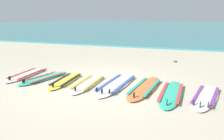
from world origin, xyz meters
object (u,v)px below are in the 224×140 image
(surfboard_4, at_px, (117,84))
(surfboard_0, at_px, (27,74))
(surfboard_5, at_px, (145,88))
(surfboard_7, at_px, (206,96))
(surfboard_3, at_px, (88,83))
(surfboard_1, at_px, (44,78))
(surfboard_6, at_px, (171,93))
(surfboard_2, at_px, (66,80))

(surfboard_4, bearing_deg, surfboard_0, 179.40)
(surfboard_5, xyz_separation_m, surfboard_7, (1.51, -0.19, 0.00))
(surfboard_3, height_order, surfboard_7, same)
(surfboard_1, distance_m, surfboard_7, 4.64)
(surfboard_0, height_order, surfboard_5, same)
(surfboard_0, height_order, surfboard_6, same)
(surfboard_3, distance_m, surfboard_5, 1.61)
(surfboard_0, distance_m, surfboard_3, 2.33)
(surfboard_0, xyz_separation_m, surfboard_6, (4.64, -0.34, -0.00))
(surfboard_2, xyz_separation_m, surfboard_6, (3.08, -0.14, -0.00))
(surfboard_0, distance_m, surfboard_1, 0.82)
(surfboard_0, height_order, surfboard_4, same)
(surfboard_6, relative_size, surfboard_7, 1.02)
(surfboard_1, height_order, surfboard_4, same)
(surfboard_2, xyz_separation_m, surfboard_3, (0.75, -0.05, -0.00))
(surfboard_0, height_order, surfboard_3, same)
(surfboard_6, bearing_deg, surfboard_5, 161.55)
(surfboard_0, relative_size, surfboard_7, 0.98)
(surfboard_1, distance_m, surfboard_6, 3.85)
(surfboard_0, bearing_deg, surfboard_3, -6.07)
(surfboard_1, xyz_separation_m, surfboard_2, (0.77, -0.01, -0.00))
(surfboard_3, bearing_deg, surfboard_2, 176.44)
(surfboard_0, distance_m, surfboard_6, 4.65)
(surfboard_3, distance_m, surfboard_4, 0.82)
(surfboard_2, height_order, surfboard_6, same)
(surfboard_2, distance_m, surfboard_6, 3.08)
(surfboard_2, distance_m, surfboard_3, 0.76)
(surfboard_2, xyz_separation_m, surfboard_7, (3.87, -0.09, 0.00))
(surfboard_1, xyz_separation_m, surfboard_6, (3.84, -0.14, -0.00))
(surfboard_5, bearing_deg, surfboard_4, 175.37)
(surfboard_4, xyz_separation_m, surfboard_7, (2.33, -0.26, 0.00))
(surfboard_5, bearing_deg, surfboard_1, -178.26)
(surfboard_5, height_order, surfboard_6, same)
(surfboard_2, bearing_deg, surfboard_7, -1.37)
(surfboard_1, distance_m, surfboard_4, 2.32)
(surfboard_5, bearing_deg, surfboard_7, -7.28)
(surfboard_0, height_order, surfboard_1, same)
(surfboard_2, xyz_separation_m, surfboard_5, (2.36, 0.10, -0.00))
(surfboard_7, bearing_deg, surfboard_1, 178.79)
(surfboard_4, relative_size, surfboard_7, 1.17)
(surfboard_3, relative_size, surfboard_4, 0.82)
(surfboard_4, relative_size, surfboard_6, 1.14)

